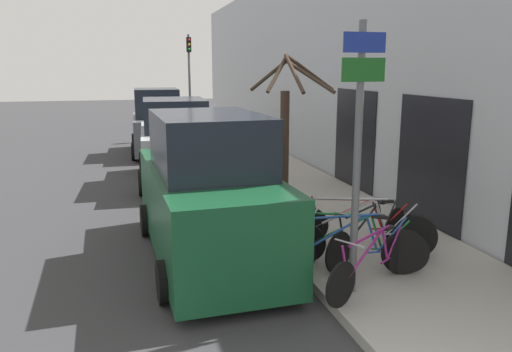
{
  "coord_description": "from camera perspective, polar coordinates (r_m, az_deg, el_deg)",
  "views": [
    {
      "loc": [
        -1.55,
        -2.23,
        3.18
      ],
      "look_at": [
        0.63,
        5.85,
        1.37
      ],
      "focal_mm": 35.0,
      "sensor_mm": 36.0,
      "label": 1
    }
  ],
  "objects": [
    {
      "name": "building_facade",
      "position": [
        17.18,
        5.07,
        12.33
      ],
      "size": [
        0.23,
        32.0,
        6.5
      ],
      "color": "#B2B7C1",
      "rests_on": "ground"
    },
    {
      "name": "parked_car_2",
      "position": [
        19.2,
        -11.22,
        5.73
      ],
      "size": [
        2.05,
        4.21,
        2.45
      ],
      "rotation": [
        0.0,
        0.0,
        -0.03
      ],
      "color": "#51565B",
      "rests_on": "ground"
    },
    {
      "name": "bicycle_2",
      "position": [
        7.91,
        11.29,
        -7.61
      ],
      "size": [
        1.89,
        1.16,
        0.88
      ],
      "rotation": [
        0.0,
        0.0,
        1.03
      ],
      "color": "black",
      "rests_on": "sidewalk_curb"
    },
    {
      "name": "bicycle_3",
      "position": [
        8.36,
        12.82,
        -6.55
      ],
      "size": [
        2.07,
        1.3,
        0.89
      ],
      "rotation": [
        0.0,
        0.0,
        2.13
      ],
      "color": "black",
      "rests_on": "sidewalk_curb"
    },
    {
      "name": "pedestrian_near",
      "position": [
        14.82,
        -0.62,
        4.28
      ],
      "size": [
        0.44,
        0.38,
        1.7
      ],
      "rotation": [
        0.0,
        0.0,
        0.15
      ],
      "color": "#1E2338",
      "rests_on": "sidewalk_curb"
    },
    {
      "name": "bicycle_5",
      "position": [
        8.89,
        11.52,
        -5.45
      ],
      "size": [
        1.99,
        1.09,
        0.85
      ],
      "rotation": [
        0.0,
        0.0,
        1.08
      ],
      "color": "black",
      "rests_on": "sidewalk_curb"
    },
    {
      "name": "ground_plane",
      "position": [
        13.88,
        -8.31,
        -1.16
      ],
      "size": [
        80.0,
        80.0,
        0.0
      ],
      "primitive_type": "plane",
      "color": "#333335"
    },
    {
      "name": "traffic_light",
      "position": [
        23.0,
        -7.63,
        11.74
      ],
      "size": [
        0.2,
        0.3,
        4.5
      ],
      "color": "#595B60",
      "rests_on": "sidewalk_curb"
    },
    {
      "name": "sidewalk_curb",
      "position": [
        17.03,
        -0.77,
        1.71
      ],
      "size": [
        3.2,
        32.0,
        0.15
      ],
      "color": "#9E9B93",
      "rests_on": "ground"
    },
    {
      "name": "bicycle_0",
      "position": [
        7.22,
        13.21,
        -9.77
      ],
      "size": [
        1.86,
        1.12,
        0.85
      ],
      "rotation": [
        0.0,
        0.0,
        2.1
      ],
      "color": "black",
      "rests_on": "sidewalk_curb"
    },
    {
      "name": "street_tree",
      "position": [
        10.18,
        3.54,
        4.81
      ],
      "size": [
        1.78,
        1.68,
        3.32
      ],
      "color": "#3D2D23",
      "rests_on": "sidewalk_curb"
    },
    {
      "name": "signpost",
      "position": [
        6.65,
        11.59,
        3.09
      ],
      "size": [
        0.59,
        0.12,
        3.62
      ],
      "color": "#595B60",
      "rests_on": "sidewalk_curb"
    },
    {
      "name": "bicycle_4",
      "position": [
        8.46,
        11.53,
        -6.04
      ],
      "size": [
        2.28,
        1.18,
        0.98
      ],
      "rotation": [
        0.0,
        0.0,
        1.1
      ],
      "color": "black",
      "rests_on": "sidewalk_curb"
    },
    {
      "name": "parked_car_1",
      "position": [
        14.19,
        -9.24,
        3.54
      ],
      "size": [
        2.2,
        4.52,
        2.36
      ],
      "rotation": [
        0.0,
        0.0,
        -0.05
      ],
      "color": "#B2B7BC",
      "rests_on": "ground"
    },
    {
      "name": "parked_car_0",
      "position": [
        8.34,
        -5.55,
        -2.14
      ],
      "size": [
        2.14,
        4.86,
        2.48
      ],
      "rotation": [
        0.0,
        0.0,
        0.03
      ],
      "color": "#144728",
      "rests_on": "ground"
    },
    {
      "name": "bicycle_1",
      "position": [
        7.57,
        10.56,
        -8.27
      ],
      "size": [
        2.32,
        0.63,
        0.96
      ],
      "rotation": [
        0.0,
        0.0,
        1.35
      ],
      "color": "black",
      "rests_on": "sidewalk_curb"
    }
  ]
}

